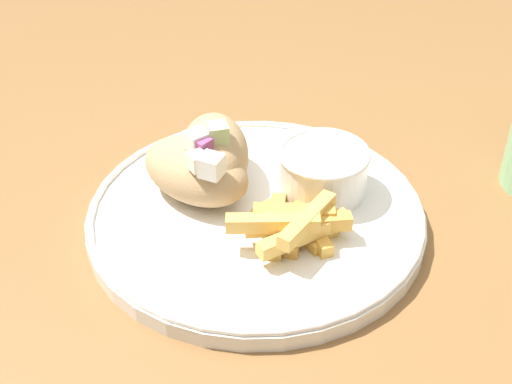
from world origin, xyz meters
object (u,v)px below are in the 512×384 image
at_px(plate, 256,215).
at_px(fries_pile, 295,225).
at_px(pita_sandwich_far, 214,153).
at_px(pita_sandwich_near, 197,169).
at_px(sauce_ramekin, 323,169).

bearing_deg(plate, fries_pile, -11.20).
height_order(pita_sandwich_far, fries_pile, pita_sandwich_far).
relative_size(plate, pita_sandwich_near, 2.75).
distance_m(pita_sandwich_near, fries_pile, 0.10).
relative_size(pita_sandwich_near, fries_pile, 1.22).
bearing_deg(plate, sauce_ramekin, 64.10).
xyz_separation_m(pita_sandwich_far, sauce_ramekin, (0.08, 0.05, -0.01)).
xyz_separation_m(plate, fries_pile, (0.05, -0.01, 0.02)).
bearing_deg(pita_sandwich_far, plate, 36.88).
bearing_deg(plate, pita_sandwich_far, 168.87).
bearing_deg(pita_sandwich_far, sauce_ramekin, 77.82).
bearing_deg(fries_pile, pita_sandwich_near, -178.37).
distance_m(pita_sandwich_far, fries_pile, 0.10).
xyz_separation_m(plate, pita_sandwich_far, (-0.05, 0.01, 0.04)).
bearing_deg(pita_sandwich_near, pita_sandwich_far, 89.70).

